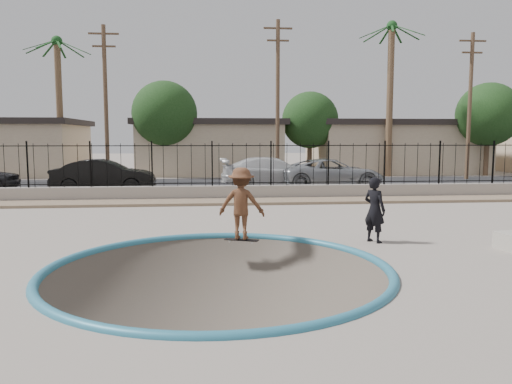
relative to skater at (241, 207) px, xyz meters
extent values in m
cube|color=gray|center=(-0.65, 10.40, -2.00)|extent=(120.00, 120.00, 2.20)
torus|color=teal|center=(-0.65, -2.60, -0.90)|extent=(7.04, 7.04, 0.20)
cube|color=#937D60|center=(-0.65, 7.60, -0.85)|extent=(42.00, 1.60, 0.11)
cube|color=#A1978D|center=(-0.65, 8.70, -0.60)|extent=(42.00, 0.45, 0.60)
cube|color=black|center=(-0.65, 8.70, -0.18)|extent=(40.00, 0.04, 0.03)
cube|color=black|center=(-0.65, 8.70, 1.40)|extent=(40.00, 0.04, 0.04)
cube|color=black|center=(-0.65, 15.40, -0.88)|extent=(90.00, 8.00, 0.04)
cube|color=tan|center=(-0.65, 24.90, 0.85)|extent=(10.00, 8.00, 3.50)
cube|color=#2A2422|center=(-0.65, 24.90, 2.80)|extent=(10.60, 8.60, 0.40)
cube|color=tan|center=(13.35, 24.90, 0.85)|extent=(12.00, 8.00, 3.50)
cube|color=#2A2422|center=(13.35, 24.90, 2.80)|extent=(12.60, 8.60, 0.40)
cylinder|color=brown|center=(-10.65, 22.40, 3.60)|extent=(0.44, 0.44, 9.00)
sphere|color=#18481B|center=(-10.65, 22.40, 8.05)|extent=(0.70, 0.70, 0.70)
cylinder|color=brown|center=(11.35, 20.40, 4.10)|extent=(0.44, 0.44, 10.00)
sphere|color=#18481B|center=(11.35, 20.40, 9.05)|extent=(0.70, 0.70, 0.70)
cylinder|color=#473323|center=(-6.65, 17.40, 3.60)|extent=(0.24, 0.24, 9.00)
cube|color=#473323|center=(-6.65, 17.40, 7.60)|extent=(1.70, 0.10, 0.10)
cube|color=#473323|center=(-6.65, 17.40, 6.90)|extent=(1.30, 0.10, 0.10)
cylinder|color=#473323|center=(3.35, 17.40, 3.85)|extent=(0.24, 0.24, 9.50)
cube|color=#473323|center=(3.35, 17.40, 8.10)|extent=(1.70, 0.10, 0.10)
cube|color=#473323|center=(3.35, 17.40, 7.40)|extent=(1.30, 0.10, 0.10)
cylinder|color=#473323|center=(15.35, 17.40, 3.60)|extent=(0.24, 0.24, 9.00)
cube|color=#473323|center=(15.35, 17.40, 7.60)|extent=(1.70, 0.10, 0.10)
cube|color=#473323|center=(15.35, 17.40, 6.90)|extent=(1.30, 0.10, 0.10)
cylinder|color=#473323|center=(-3.65, 21.40, 0.60)|extent=(0.34, 0.34, 3.00)
sphere|color=#143311|center=(-3.65, 21.40, 3.30)|extent=(4.32, 4.32, 4.32)
cylinder|color=#473323|center=(6.35, 22.40, 0.47)|extent=(0.34, 0.34, 2.75)
sphere|color=#143311|center=(6.35, 22.40, 2.95)|extent=(3.96, 3.96, 3.96)
cylinder|color=#473323|center=(18.35, 20.40, 0.60)|extent=(0.34, 0.34, 3.00)
sphere|color=#143311|center=(18.35, 20.40, 3.30)|extent=(4.32, 4.32, 4.32)
imported|color=brown|center=(0.00, 0.00, 0.00)|extent=(1.30, 0.96, 1.80)
cube|color=black|center=(0.00, 0.00, -0.84)|extent=(0.89, 0.51, 0.02)
cylinder|color=silver|center=(-0.30, 0.03, -0.87)|extent=(0.06, 0.05, 0.06)
cylinder|color=silver|center=(-0.25, 0.18, -0.87)|extent=(0.06, 0.05, 0.06)
cylinder|color=silver|center=(0.25, -0.18, -0.87)|extent=(0.06, 0.05, 0.06)
cylinder|color=silver|center=(0.30, -0.03, -0.87)|extent=(0.06, 0.05, 0.06)
imported|color=black|center=(3.35, -0.29, -0.07)|extent=(0.67, 0.73, 1.67)
imported|color=black|center=(-5.74, 11.80, -0.08)|extent=(4.78, 1.74, 1.57)
imported|color=silver|center=(2.55, 13.40, -0.08)|extent=(5.50, 2.40, 1.57)
imported|color=gray|center=(5.60, 13.03, -0.12)|extent=(5.49, 2.72, 1.50)
camera|label=1|loc=(-0.84, -12.40, 1.76)|focal=35.00mm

